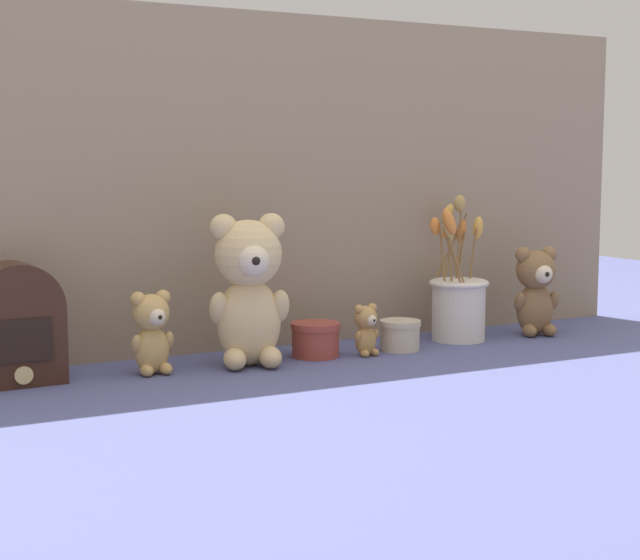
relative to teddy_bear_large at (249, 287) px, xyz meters
The scene contains 10 objects.
ground_plane 0.22m from the teddy_bear_large, ahead, with size 4.00×4.00×0.00m, color #4C5184.
backdrop_wall 0.30m from the teddy_bear_large, 45.91° to the left, with size 1.72×0.02×0.69m.
teddy_bear_large is the anchor object (origin of this frame).
teddy_bear_medium 0.70m from the teddy_bear_large, ahead, with size 0.11×0.10×0.20m.
teddy_bear_small 0.20m from the teddy_bear_large, behind, with size 0.08×0.08×0.15m.
teddy_bear_tiny 0.26m from the teddy_bear_large, ahead, with size 0.06×0.05×0.10m.
flower_vase 0.51m from the teddy_bear_large, ahead, with size 0.14×0.17×0.31m.
vintage_radio 0.42m from the teddy_bear_large, behind, with size 0.16×0.11×0.21m.
decorative_tin_tall 0.35m from the teddy_bear_large, ahead, with size 0.08×0.08×0.06m.
decorative_tin_short 0.19m from the teddy_bear_large, ahead, with size 0.10×0.10×0.07m.
Camera 1 is at (-0.88, -1.68, 0.38)m, focal length 55.00 mm.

